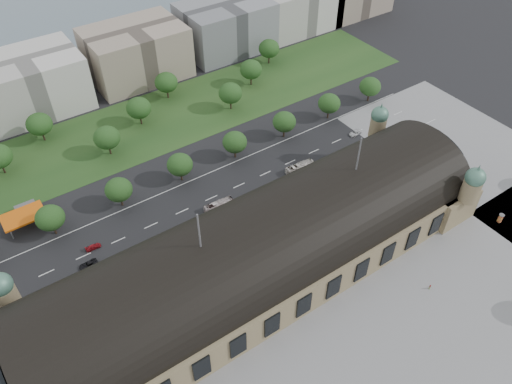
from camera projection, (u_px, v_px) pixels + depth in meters
ground at (262, 272)px, 156.35m from camera, size 900.00×900.00×0.00m
station at (263, 251)px, 149.34m from camera, size 150.00×48.40×44.30m
plaza_south at (387, 363)px, 134.00m from camera, size 190.00×48.00×0.12m
plaza_east at (473, 155)px, 198.96m from camera, size 56.00×100.00×0.12m
road_slab at (151, 226)px, 170.96m from camera, size 260.00×26.00×0.10m
grass_belt at (104, 140)px, 206.14m from camera, size 300.00×45.00×0.10m
petrol_station at (25, 213)px, 171.35m from camera, size 14.00×13.00×5.05m
office_3 at (30, 84)px, 215.83m from camera, size 45.00×32.00×24.00m
office_4 at (136, 53)px, 236.51m from camera, size 45.00×32.00×24.00m
office_5 at (226, 27)px, 257.20m from camera, size 45.00×32.00×24.00m
office_6 at (295, 6)px, 275.81m from camera, size 45.00×32.00×24.00m
tree_row_3 at (50, 218)px, 163.34m from camera, size 9.60×9.60×11.52m
tree_row_4 at (119, 190)px, 173.27m from camera, size 9.60×9.60×11.52m
tree_row_5 at (180, 165)px, 183.19m from camera, size 9.60×9.60×11.52m
tree_row_6 at (235, 142)px, 193.12m from camera, size 9.60×9.60×11.52m
tree_row_7 at (284, 122)px, 203.05m from camera, size 9.60×9.60×11.52m
tree_row_8 at (329, 103)px, 212.98m from camera, size 9.60×9.60×11.52m
tree_row_9 at (370, 87)px, 222.91m from camera, size 9.60×9.60×11.52m
tree_belt_5 at (39, 124)px, 200.81m from camera, size 10.40×10.40×12.48m
tree_belt_6 at (107, 138)px, 194.22m from camera, size 10.40×10.40×12.48m
tree_belt_7 at (139, 108)px, 209.30m from camera, size 10.40×10.40×12.48m
tree_belt_8 at (166, 82)px, 224.39m from camera, size 10.40×10.40×12.48m
tree_belt_9 at (230, 93)px, 217.79m from camera, size 10.40×10.40×12.48m
tree_belt_10 at (251, 69)px, 232.88m from camera, size 10.40×10.40×12.48m
tree_belt_11 at (269, 49)px, 247.97m from camera, size 10.40×10.40×12.48m
traffic_car_2 at (88, 265)px, 157.54m from camera, size 6.01×3.00×1.63m
traffic_car_3 at (93, 247)px, 163.00m from camera, size 5.03×2.10×1.45m
traffic_car_6 at (355, 133)px, 208.60m from camera, size 5.99×3.19×1.60m
parked_car_0 at (48, 318)px, 143.47m from camera, size 3.97×3.26×1.27m
parked_car_1 at (8, 326)px, 141.50m from camera, size 5.81×4.61×1.47m
parked_car_2 at (3, 340)px, 138.20m from camera, size 6.11×4.14×1.64m
parked_car_3 at (97, 283)px, 152.60m from camera, size 4.08×3.45×1.32m
parked_car_4 at (114, 274)px, 154.95m from camera, size 4.01×3.05×1.27m
parked_car_5 at (92, 288)px, 150.87m from camera, size 6.27×5.78×1.63m
parked_car_6 at (158, 264)px, 157.80m from camera, size 5.76×4.64×1.57m
bus_west at (236, 209)px, 174.57m from camera, size 12.33×3.84×3.38m
bus_mid at (219, 205)px, 176.09m from camera, size 11.19×3.25×3.08m
bus_east at (300, 167)px, 191.04m from camera, size 12.04×3.65×3.31m
advertising_column at (500, 218)px, 171.10m from camera, size 1.80×1.80×3.41m
pedestrian_0 at (430, 287)px, 151.14m from camera, size 0.95×0.71×1.73m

